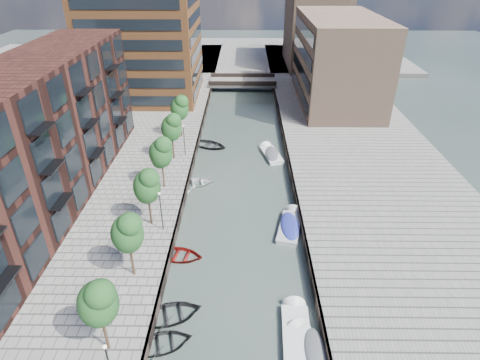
{
  "coord_description": "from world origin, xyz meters",
  "views": [
    {
      "loc": [
        0.42,
        -6.45,
        23.9
      ],
      "look_at": [
        0.0,
        29.16,
        3.5
      ],
      "focal_mm": 30.0,
      "sensor_mm": 36.0,
      "label": 1
    }
  ],
  "objects_px": {
    "bridge": "(243,82)",
    "sloop_4": "(209,147)",
    "motorboat_1": "(311,349)",
    "sloop_0": "(162,346)",
    "tree_3": "(147,185)",
    "sloop_2": "(179,257)",
    "motorboat_4": "(271,154)",
    "sloop_1": "(170,317)",
    "sloop_3": "(196,185)",
    "car": "(314,107)",
    "motorboat_3": "(290,225)",
    "tree_4": "(161,152)",
    "tree_5": "(171,127)",
    "motorboat_2": "(296,328)",
    "tree_6": "(179,107)",
    "tree_1": "(98,301)",
    "tree_2": "(127,231)"
  },
  "relations": [
    {
      "from": "sloop_1",
      "to": "sloop_2",
      "type": "xyz_separation_m",
      "value": [
        -0.35,
        6.79,
        0.0
      ]
    },
    {
      "from": "tree_3",
      "to": "tree_5",
      "type": "bearing_deg",
      "value": 90.0
    },
    {
      "from": "tree_5",
      "to": "car",
      "type": "distance_m",
      "value": 27.23
    },
    {
      "from": "motorboat_2",
      "to": "car",
      "type": "xyz_separation_m",
      "value": [
        7.62,
        43.28,
        1.56
      ]
    },
    {
      "from": "tree_1",
      "to": "tree_6",
      "type": "relative_size",
      "value": 1.0
    },
    {
      "from": "tree_4",
      "to": "sloop_4",
      "type": "height_order",
      "value": "tree_4"
    },
    {
      "from": "bridge",
      "to": "sloop_4",
      "type": "xyz_separation_m",
      "value": [
        -4.47,
        -27.41,
        -1.39
      ]
    },
    {
      "from": "tree_4",
      "to": "motorboat_2",
      "type": "xyz_separation_m",
      "value": [
        12.72,
        -18.55,
        -5.2
      ]
    },
    {
      "from": "sloop_4",
      "to": "motorboat_1",
      "type": "relative_size",
      "value": 0.99
    },
    {
      "from": "tree_5",
      "to": "sloop_1",
      "type": "height_order",
      "value": "tree_5"
    },
    {
      "from": "tree_3",
      "to": "motorboat_3",
      "type": "xyz_separation_m",
      "value": [
        13.54,
        0.95,
        -5.08
      ]
    },
    {
      "from": "motorboat_2",
      "to": "motorboat_4",
      "type": "bearing_deg",
      "value": 90.52
    },
    {
      "from": "tree_2",
      "to": "tree_5",
      "type": "relative_size",
      "value": 1.0
    },
    {
      "from": "sloop_2",
      "to": "motorboat_3",
      "type": "height_order",
      "value": "motorboat_3"
    },
    {
      "from": "bridge",
      "to": "motorboat_1",
      "type": "height_order",
      "value": "bridge"
    },
    {
      "from": "tree_3",
      "to": "motorboat_4",
      "type": "distance_m",
      "value": 21.73
    },
    {
      "from": "bridge",
      "to": "motorboat_3",
      "type": "xyz_separation_m",
      "value": [
        5.04,
        -46.05,
        -1.16
      ]
    },
    {
      "from": "bridge",
      "to": "tree_6",
      "type": "bearing_deg",
      "value": -108.1
    },
    {
      "from": "tree_5",
      "to": "motorboat_1",
      "type": "height_order",
      "value": "tree_5"
    },
    {
      "from": "sloop_3",
      "to": "motorboat_1",
      "type": "distance_m",
      "value": 24.61
    },
    {
      "from": "motorboat_3",
      "to": "motorboat_4",
      "type": "relative_size",
      "value": 1.05
    },
    {
      "from": "tree_1",
      "to": "motorboat_2",
      "type": "xyz_separation_m",
      "value": [
        12.72,
        2.45,
        -5.2
      ]
    },
    {
      "from": "sloop_1",
      "to": "motorboat_4",
      "type": "bearing_deg",
      "value": -36.39
    },
    {
      "from": "tree_1",
      "to": "motorboat_1",
      "type": "bearing_deg",
      "value": 2.76
    },
    {
      "from": "sloop_2",
      "to": "sloop_3",
      "type": "xyz_separation_m",
      "value": [
        0.13,
        12.73,
        0.0
      ]
    },
    {
      "from": "sloop_2",
      "to": "car",
      "type": "bearing_deg",
      "value": -16.25
    },
    {
      "from": "sloop_3",
      "to": "motorboat_3",
      "type": "height_order",
      "value": "motorboat_3"
    },
    {
      "from": "bridge",
      "to": "sloop_2",
      "type": "relative_size",
      "value": 2.92
    },
    {
      "from": "sloop_0",
      "to": "sloop_2",
      "type": "height_order",
      "value": "sloop_2"
    },
    {
      "from": "sloop_2",
      "to": "sloop_3",
      "type": "bearing_deg",
      "value": 9.07
    },
    {
      "from": "tree_4",
      "to": "motorboat_4",
      "type": "distance_m",
      "value": 16.81
    },
    {
      "from": "sloop_2",
      "to": "motorboat_4",
      "type": "xyz_separation_m",
      "value": [
        9.36,
        20.82,
        0.22
      ]
    },
    {
      "from": "sloop_0",
      "to": "tree_3",
      "type": "bearing_deg",
      "value": -2.6
    },
    {
      "from": "tree_5",
      "to": "motorboat_4",
      "type": "bearing_deg",
      "value": 13.81
    },
    {
      "from": "tree_4",
      "to": "sloop_4",
      "type": "bearing_deg",
      "value": 72.26
    },
    {
      "from": "tree_1",
      "to": "tree_5",
      "type": "xyz_separation_m",
      "value": [
        0.0,
        28.0,
        0.0
      ]
    },
    {
      "from": "sloop_0",
      "to": "car",
      "type": "xyz_separation_m",
      "value": [
        17.05,
        44.79,
        1.67
      ]
    },
    {
      "from": "sloop_1",
      "to": "motorboat_3",
      "type": "distance_m",
      "value": 15.31
    },
    {
      "from": "bridge",
      "to": "sloop_4",
      "type": "height_order",
      "value": "bridge"
    },
    {
      "from": "tree_6",
      "to": "sloop_4",
      "type": "height_order",
      "value": "tree_6"
    },
    {
      "from": "motorboat_4",
      "to": "motorboat_2",
      "type": "bearing_deg",
      "value": -89.48
    },
    {
      "from": "sloop_2",
      "to": "motorboat_4",
      "type": "height_order",
      "value": "motorboat_4"
    },
    {
      "from": "sloop_1",
      "to": "sloop_3",
      "type": "height_order",
      "value": "sloop_1"
    },
    {
      "from": "sloop_2",
      "to": "motorboat_2",
      "type": "bearing_deg",
      "value": -119.33
    },
    {
      "from": "sloop_3",
      "to": "sloop_4",
      "type": "xyz_separation_m",
      "value": [
        0.8,
        10.62,
        0.0
      ]
    },
    {
      "from": "tree_1",
      "to": "car",
      "type": "relative_size",
      "value": 1.52
    },
    {
      "from": "bridge",
      "to": "sloop_4",
      "type": "distance_m",
      "value": 27.81
    },
    {
      "from": "tree_5",
      "to": "sloop_4",
      "type": "distance_m",
      "value": 8.7
    },
    {
      "from": "sloop_0",
      "to": "sloop_1",
      "type": "distance_m",
      "value": 2.52
    },
    {
      "from": "sloop_1",
      "to": "tree_3",
      "type": "bearing_deg",
      "value": -0.22
    }
  ]
}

